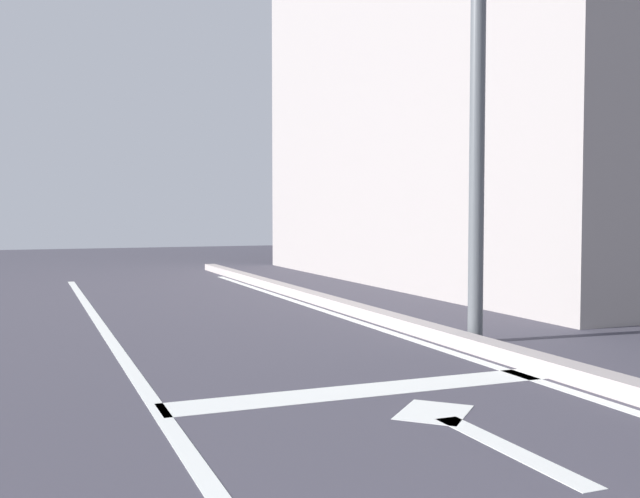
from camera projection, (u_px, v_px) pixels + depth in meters
lane_line_center at (152, 401)px, 5.36m from camera, size 0.12×20.00×0.01m
lane_line_curbside at (501, 368)px, 6.49m from camera, size 0.12×20.00×0.01m
stop_bar at (366, 390)px, 5.70m from camera, size 3.18×0.40×0.01m
lane_arrow_stem at (509, 449)px, 4.28m from camera, size 0.16×1.40×0.01m
lane_arrow_head at (434, 412)px, 5.07m from camera, size 0.71×0.71×0.01m
curb_strip at (524, 359)px, 6.58m from camera, size 0.24×24.00×0.14m
building_block at (589, 86)px, 15.70m from camera, size 10.41×11.50×8.16m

